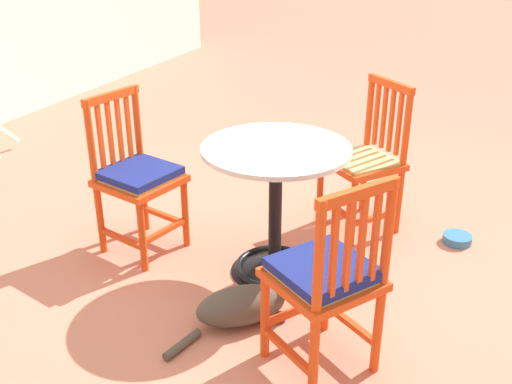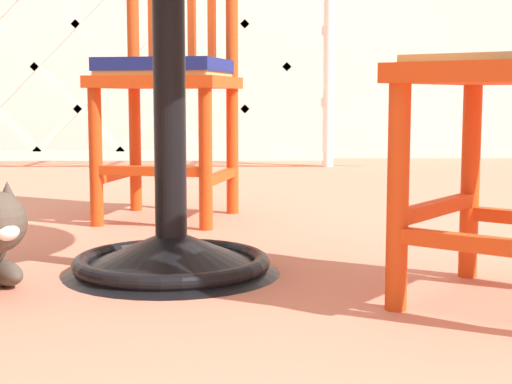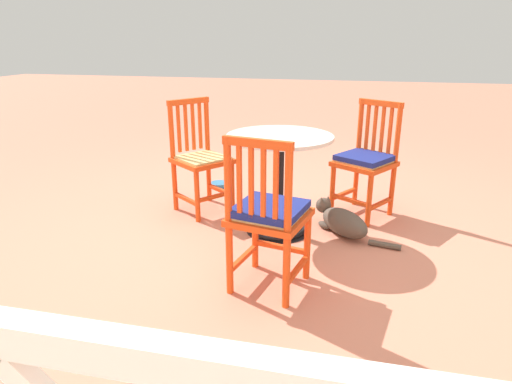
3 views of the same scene
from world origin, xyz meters
TOP-DOWN VIEW (x-y plane):
  - ground_plane at (0.00, 0.00)m, footprint 24.00×24.00m
  - lattice_fence_panel at (-0.54, 2.82)m, footprint 2.82×0.06m
  - cafe_table at (-0.00, 0.15)m, footprint 0.76×0.76m
  - orange_chair_facing_out at (-0.08, 0.95)m, footprint 0.47×0.47m

SIDE VIEW (x-z plane):
  - ground_plane at x=0.00m, z-range 0.00..0.00m
  - cafe_table at x=0.00m, z-range -0.08..0.65m
  - orange_chair_facing_out at x=-0.08m, z-range -0.01..0.90m
  - lattice_fence_panel at x=-0.54m, z-range 0.00..1.09m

